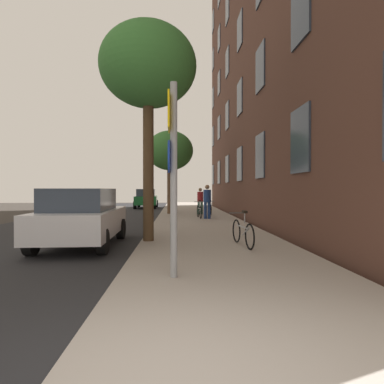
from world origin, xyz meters
name	(u,v)px	position (x,y,z in m)	size (l,w,h in m)	color
ground_plane	(132,219)	(-2.40, 15.00, 0.00)	(41.80, 41.80, 0.00)	#332D28
road_asphalt	(93,219)	(-4.50, 15.00, 0.01)	(7.00, 38.00, 0.01)	#232326
sidewalk	(196,217)	(1.10, 15.00, 0.06)	(4.20, 38.00, 0.12)	#9E9389
building_facade	(245,10)	(3.69, 14.50, 11.21)	(0.56, 27.00, 22.40)	#513328
sign_post	(172,166)	(-0.04, 3.01, 2.01)	(0.16, 0.60, 3.30)	gray
traffic_light	(169,175)	(-0.55, 20.68, 2.67)	(0.43, 0.24, 3.73)	black
tree_near	(148,68)	(-0.78, 6.85, 5.12)	(2.80, 2.80, 6.25)	#4C3823
tree_far	(170,151)	(-0.38, 17.15, 3.95)	(2.86, 2.86, 5.09)	brown
bicycle_0	(243,232)	(1.77, 5.85, 0.49)	(0.42, 1.71, 0.94)	black
bicycle_1	(199,211)	(1.21, 13.96, 0.48)	(0.42, 1.60, 0.93)	black
bicycle_2	(210,209)	(1.96, 15.62, 0.47)	(0.46, 1.59, 0.89)	black
pedestrian_0	(207,199)	(1.58, 13.55, 1.10)	(0.54, 0.54, 1.72)	navy
pedestrian_1	(200,199)	(1.44, 16.48, 1.02)	(0.47, 0.47, 1.57)	#33594C
car_0	(82,217)	(-2.62, 6.64, 0.84)	(1.95, 4.00, 1.62)	silver
car_1	(146,198)	(-2.56, 24.79, 0.84)	(1.92, 4.20, 1.62)	#19662D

